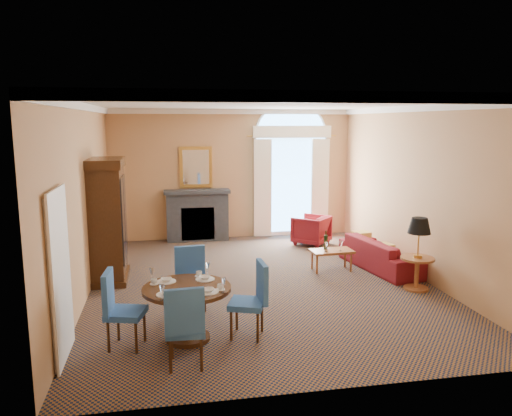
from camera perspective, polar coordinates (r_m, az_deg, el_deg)
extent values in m
plane|color=#111C35|center=(9.19, 0.58, -8.54)|extent=(7.50, 7.50, 0.00)
cube|color=tan|center=(12.49, -2.74, 3.86)|extent=(6.00, 0.04, 3.20)
cube|color=tan|center=(8.75, -19.06, 0.77)|extent=(0.04, 7.50, 3.20)
cube|color=tan|center=(9.84, 18.00, 1.78)|extent=(0.04, 7.50, 3.20)
cube|color=silver|center=(8.73, 0.62, 11.82)|extent=(6.00, 7.50, 0.04)
cube|color=white|center=(8.72, 0.61, 11.43)|extent=(6.00, 7.50, 0.12)
cube|color=white|center=(6.56, -21.45, -7.41)|extent=(0.08, 0.90, 2.06)
cube|color=#373B41|center=(12.35, -6.72, -0.95)|extent=(1.50, 0.40, 1.20)
cube|color=#373B41|center=(12.21, -6.77, 1.97)|extent=(1.60, 0.46, 0.08)
cube|color=gold|center=(12.35, -6.88, 4.67)|extent=(0.80, 0.04, 1.00)
cube|color=silver|center=(12.33, -6.88, 4.66)|extent=(0.64, 0.02, 0.84)
cube|color=white|center=(12.80, 3.96, 2.42)|extent=(1.90, 0.04, 2.50)
cube|color=#93C8F6|center=(12.79, 3.97, 2.41)|extent=(1.70, 0.02, 2.30)
cylinder|color=white|center=(12.70, 4.02, 8.02)|extent=(1.90, 0.04, 1.90)
cube|color=white|center=(12.52, 0.76, 2.27)|extent=(0.45, 0.06, 2.45)
cube|color=white|center=(12.89, 7.32, 2.42)|extent=(0.45, 0.06, 2.45)
cube|color=white|center=(12.58, 4.17, 8.69)|extent=(2.00, 0.08, 0.30)
cube|color=black|center=(9.51, -16.59, -1.84)|extent=(0.57, 1.04, 2.08)
cube|color=black|center=(9.35, -16.92, 4.93)|extent=(0.65, 1.15, 0.17)
cube|color=black|center=(9.75, -16.30, -7.54)|extent=(0.65, 1.15, 0.10)
cylinder|color=black|center=(6.75, -7.91, -9.12)|extent=(1.18, 1.18, 0.05)
cylinder|color=black|center=(6.87, -7.84, -12.04)|extent=(0.16, 0.16, 0.69)
cylinder|color=black|center=(7.00, -7.78, -14.45)|extent=(0.59, 0.59, 0.06)
cylinder|color=white|center=(7.00, -5.85, -8.10)|extent=(0.27, 0.27, 0.01)
imported|color=white|center=(6.99, -5.85, -7.91)|extent=(0.15, 0.15, 0.04)
imported|color=white|center=(7.14, -6.54, -7.45)|extent=(0.09, 0.09, 0.07)
cylinder|color=white|center=(6.98, -10.21, -8.26)|extent=(0.27, 0.27, 0.01)
imported|color=white|center=(6.97, -10.22, -8.06)|extent=(0.15, 0.15, 0.04)
imported|color=white|center=(6.90, -11.57, -8.20)|extent=(0.09, 0.09, 0.07)
cylinder|color=white|center=(6.48, -10.17, -9.69)|extent=(0.27, 0.27, 0.01)
imported|color=white|center=(6.47, -10.18, -9.49)|extent=(0.15, 0.15, 0.04)
imported|color=white|center=(6.32, -9.51, -9.85)|extent=(0.09, 0.09, 0.07)
cylinder|color=white|center=(6.50, -5.45, -9.51)|extent=(0.27, 0.27, 0.01)
imported|color=white|center=(6.49, -5.45, -9.31)|extent=(0.15, 0.15, 0.04)
imported|color=white|center=(6.57, -4.09, -8.95)|extent=(0.09, 0.09, 0.07)
cube|color=#28589D|center=(7.63, -7.58, -8.89)|extent=(0.59, 0.59, 0.08)
cube|color=#28589D|center=(7.74, -7.57, -6.29)|extent=(0.46, 0.11, 0.55)
cylinder|color=black|center=(7.83, -5.87, -10.30)|extent=(0.04, 0.04, 0.42)
cylinder|color=black|center=(7.92, -8.42, -10.10)|extent=(0.04, 0.04, 0.42)
cylinder|color=black|center=(7.50, -6.60, -11.22)|extent=(0.04, 0.04, 0.42)
cylinder|color=black|center=(7.60, -9.25, -11.00)|extent=(0.04, 0.04, 0.42)
cube|color=#28589D|center=(6.17, -8.04, -13.54)|extent=(0.49, 0.49, 0.08)
cube|color=#28589D|center=(5.86, -8.17, -11.66)|extent=(0.46, 0.10, 0.55)
cylinder|color=black|center=(6.12, -9.76, -16.37)|extent=(0.04, 0.04, 0.42)
cylinder|color=black|center=(6.11, -6.25, -16.32)|extent=(0.04, 0.04, 0.42)
cylinder|color=black|center=(6.44, -9.61, -14.96)|extent=(0.04, 0.04, 0.42)
cylinder|color=black|center=(6.44, -6.30, -14.91)|extent=(0.04, 0.04, 0.42)
cube|color=#28589D|center=(6.89, -1.05, -10.90)|extent=(0.59, 0.59, 0.08)
cube|color=#28589D|center=(6.82, 0.71, -8.45)|extent=(0.08, 0.46, 0.55)
cylinder|color=black|center=(6.79, 0.20, -13.50)|extent=(0.04, 0.04, 0.42)
cylinder|color=black|center=(7.11, 0.69, -12.36)|extent=(0.04, 0.04, 0.42)
cylinder|color=black|center=(6.85, -2.85, -13.28)|extent=(0.04, 0.04, 0.42)
cylinder|color=black|center=(7.17, -2.21, -12.17)|extent=(0.04, 0.04, 0.42)
cube|color=#28589D|center=(6.79, -14.63, -11.55)|extent=(0.56, 0.56, 0.08)
cube|color=#28589D|center=(6.69, -16.56, -9.24)|extent=(0.11, 0.46, 0.55)
cylinder|color=black|center=(7.09, -15.47, -12.80)|extent=(0.04, 0.04, 0.42)
cylinder|color=black|center=(6.79, -16.52, -13.93)|extent=(0.04, 0.04, 0.42)
cylinder|color=black|center=(6.98, -12.62, -13.05)|extent=(0.04, 0.04, 0.42)
cylinder|color=black|center=(6.67, -13.54, -14.22)|extent=(0.04, 0.04, 0.42)
imported|color=maroon|center=(10.28, 14.22, -5.10)|extent=(1.14, 2.16, 0.60)
imported|color=maroon|center=(11.97, 6.32, -2.51)|extent=(1.07, 1.07, 0.70)
cube|color=#96552D|center=(9.93, 8.64, -4.90)|extent=(0.84, 0.50, 0.05)
cylinder|color=#96552D|center=(9.73, 6.99, -6.44)|extent=(0.04, 0.04, 0.36)
cylinder|color=#96552D|center=(9.96, 10.80, -6.17)|extent=(0.04, 0.04, 0.36)
cylinder|color=#96552D|center=(10.03, 6.43, -5.93)|extent=(0.04, 0.04, 0.36)
cylinder|color=#96552D|center=(10.25, 10.14, -5.68)|extent=(0.04, 0.04, 0.36)
cylinder|color=#96552D|center=(9.12, 17.98, -5.51)|extent=(0.58, 0.58, 0.04)
cylinder|color=#96552D|center=(9.20, 17.88, -7.24)|extent=(0.08, 0.08, 0.54)
cylinder|color=#96552D|center=(9.28, 17.80, -8.72)|extent=(0.42, 0.42, 0.04)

